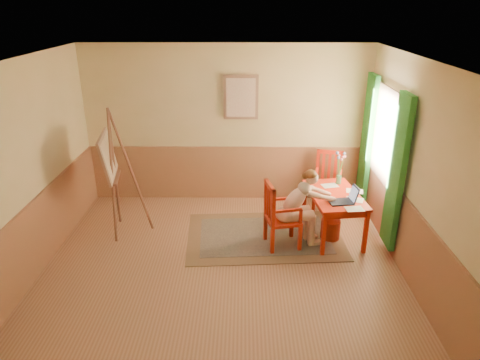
{
  "coord_description": "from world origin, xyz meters",
  "views": [
    {
      "loc": [
        0.3,
        -5.21,
        3.44
      ],
      "look_at": [
        0.25,
        0.55,
        1.05
      ],
      "focal_mm": 32.45,
      "sensor_mm": 36.0,
      "label": 1
    }
  ],
  "objects_px": {
    "laptop": "(345,199)",
    "figure": "(300,205)",
    "chair_back": "(328,182)",
    "table": "(334,199)",
    "chair_left": "(280,216)",
    "easel": "(111,161)"
  },
  "relations": [
    {
      "from": "laptop",
      "to": "figure",
      "type": "bearing_deg",
      "value": 178.21
    },
    {
      "from": "chair_back",
      "to": "laptop",
      "type": "height_order",
      "value": "chair_back"
    },
    {
      "from": "table",
      "to": "laptop",
      "type": "bearing_deg",
      "value": -74.1
    },
    {
      "from": "chair_left",
      "to": "chair_back",
      "type": "relative_size",
      "value": 0.98
    },
    {
      "from": "table",
      "to": "chair_left",
      "type": "distance_m",
      "value": 0.93
    },
    {
      "from": "table",
      "to": "chair_left",
      "type": "xyz_separation_m",
      "value": [
        -0.86,
        -0.33,
        -0.12
      ]
    },
    {
      "from": "table",
      "to": "chair_back",
      "type": "xyz_separation_m",
      "value": [
        0.08,
        0.96,
        -0.11
      ]
    },
    {
      "from": "table",
      "to": "easel",
      "type": "height_order",
      "value": "easel"
    },
    {
      "from": "chair_left",
      "to": "easel",
      "type": "xyz_separation_m",
      "value": [
        -2.54,
        0.44,
        0.68
      ]
    },
    {
      "from": "figure",
      "to": "laptop",
      "type": "relative_size",
      "value": 2.77
    },
    {
      "from": "table",
      "to": "laptop",
      "type": "distance_m",
      "value": 0.34
    },
    {
      "from": "figure",
      "to": "easel",
      "type": "distance_m",
      "value": 2.9
    },
    {
      "from": "chair_left",
      "to": "easel",
      "type": "distance_m",
      "value": 2.66
    },
    {
      "from": "chair_left",
      "to": "figure",
      "type": "distance_m",
      "value": 0.33
    },
    {
      "from": "chair_back",
      "to": "easel",
      "type": "xyz_separation_m",
      "value": [
        -3.47,
        -0.84,
        0.67
      ]
    },
    {
      "from": "chair_left",
      "to": "easel",
      "type": "height_order",
      "value": "easel"
    },
    {
      "from": "chair_left",
      "to": "laptop",
      "type": "xyz_separation_m",
      "value": [
        0.94,
        0.03,
        0.26
      ]
    },
    {
      "from": "chair_back",
      "to": "laptop",
      "type": "xyz_separation_m",
      "value": [
        0.01,
        -1.25,
        0.25
      ]
    },
    {
      "from": "figure",
      "to": "chair_left",
      "type": "bearing_deg",
      "value": -170.09
    },
    {
      "from": "table",
      "to": "laptop",
      "type": "relative_size",
      "value": 2.95
    },
    {
      "from": "figure",
      "to": "easel",
      "type": "height_order",
      "value": "easel"
    },
    {
      "from": "chair_back",
      "to": "easel",
      "type": "height_order",
      "value": "easel"
    }
  ]
}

